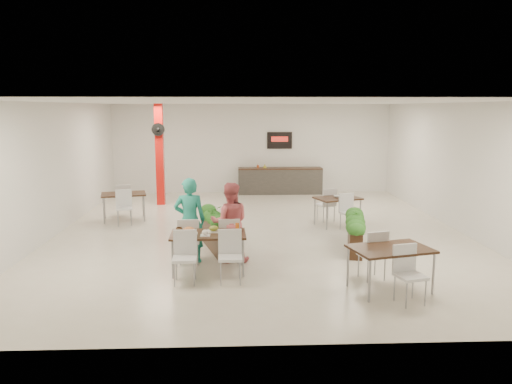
{
  "coord_description": "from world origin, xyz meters",
  "views": [
    {
      "loc": [
        -0.62,
        -12.08,
        3.08
      ],
      "look_at": [
        -0.13,
        -0.46,
        1.1
      ],
      "focal_mm": 35.0,
      "sensor_mm": 36.0,
      "label": 1
    }
  ],
  "objects_px": {
    "service_counter": "(280,180)",
    "planter_right": "(355,229)",
    "diner_woman": "(230,222)",
    "side_table_b": "(338,202)",
    "red_column": "(160,153)",
    "planter_left": "(215,227)",
    "diner_man": "(190,220)",
    "side_table_c": "(390,254)",
    "main_table": "(208,239)",
    "side_table_a": "(124,198)"
  },
  "relations": [
    {
      "from": "planter_right",
      "to": "diner_man",
      "type": "bearing_deg",
      "value": -168.97
    },
    {
      "from": "service_counter",
      "to": "diner_man",
      "type": "distance_m",
      "value": 8.38
    },
    {
      "from": "main_table",
      "to": "side_table_a",
      "type": "distance_m",
      "value": 5.18
    },
    {
      "from": "main_table",
      "to": "planter_right",
      "type": "relative_size",
      "value": 0.99
    },
    {
      "from": "side_table_a",
      "to": "side_table_b",
      "type": "relative_size",
      "value": 1.0
    },
    {
      "from": "service_counter",
      "to": "planter_right",
      "type": "bearing_deg",
      "value": -82.32
    },
    {
      "from": "diner_woman",
      "to": "diner_man",
      "type": "bearing_deg",
      "value": -1.4
    },
    {
      "from": "red_column",
      "to": "diner_man",
      "type": "height_order",
      "value": "red_column"
    },
    {
      "from": "red_column",
      "to": "side_table_a",
      "type": "xyz_separation_m",
      "value": [
        -0.68,
        -2.26,
        -1.01
      ]
    },
    {
      "from": "diner_man",
      "to": "planter_right",
      "type": "relative_size",
      "value": 1.03
    },
    {
      "from": "red_column",
      "to": "side_table_c",
      "type": "bearing_deg",
      "value": -57.64
    },
    {
      "from": "diner_woman",
      "to": "side_table_c",
      "type": "distance_m",
      "value": 3.24
    },
    {
      "from": "service_counter",
      "to": "planter_right",
      "type": "xyz_separation_m",
      "value": [
        0.98,
        -7.3,
        -0.02
      ]
    },
    {
      "from": "planter_left",
      "to": "side_table_a",
      "type": "bearing_deg",
      "value": 131.59
    },
    {
      "from": "service_counter",
      "to": "planter_left",
      "type": "xyz_separation_m",
      "value": [
        -2.05,
        -7.09,
        0.01
      ]
    },
    {
      "from": "service_counter",
      "to": "diner_man",
      "type": "bearing_deg",
      "value": -107.56
    },
    {
      "from": "red_column",
      "to": "side_table_c",
      "type": "distance_m",
      "value": 9.38
    },
    {
      "from": "red_column",
      "to": "main_table",
      "type": "height_order",
      "value": "red_column"
    },
    {
      "from": "side_table_a",
      "to": "diner_woman",
      "type": "bearing_deg",
      "value": -65.4
    },
    {
      "from": "red_column",
      "to": "side_table_a",
      "type": "distance_m",
      "value": 2.57
    },
    {
      "from": "side_table_a",
      "to": "side_table_c",
      "type": "height_order",
      "value": "same"
    },
    {
      "from": "diner_man",
      "to": "side_table_b",
      "type": "xyz_separation_m",
      "value": [
        3.59,
        2.98,
        -0.23
      ]
    },
    {
      "from": "planter_left",
      "to": "planter_right",
      "type": "bearing_deg",
      "value": -4.03
    },
    {
      "from": "diner_woman",
      "to": "side_table_b",
      "type": "height_order",
      "value": "diner_woman"
    },
    {
      "from": "side_table_c",
      "to": "planter_right",
      "type": "bearing_deg",
      "value": 75.88
    },
    {
      "from": "main_table",
      "to": "side_table_b",
      "type": "xyz_separation_m",
      "value": [
        3.2,
        3.64,
        -0.01
      ]
    },
    {
      "from": "planter_left",
      "to": "service_counter",
      "type": "bearing_deg",
      "value": 73.84
    },
    {
      "from": "red_column",
      "to": "planter_left",
      "type": "distance_m",
      "value": 5.69
    },
    {
      "from": "red_column",
      "to": "service_counter",
      "type": "height_order",
      "value": "red_column"
    },
    {
      "from": "red_column",
      "to": "side_table_b",
      "type": "relative_size",
      "value": 1.92
    },
    {
      "from": "main_table",
      "to": "side_table_b",
      "type": "bearing_deg",
      "value": 48.61
    },
    {
      "from": "main_table",
      "to": "diner_woman",
      "type": "height_order",
      "value": "diner_woman"
    },
    {
      "from": "red_column",
      "to": "side_table_a",
      "type": "relative_size",
      "value": 1.91
    },
    {
      "from": "red_column",
      "to": "planter_right",
      "type": "bearing_deg",
      "value": -47.49
    },
    {
      "from": "diner_woman",
      "to": "service_counter",
      "type": "bearing_deg",
      "value": -103.6
    },
    {
      "from": "planter_right",
      "to": "planter_left",
      "type": "bearing_deg",
      "value": 175.97
    },
    {
      "from": "side_table_c",
      "to": "side_table_a",
      "type": "bearing_deg",
      "value": 120.99
    },
    {
      "from": "diner_woman",
      "to": "planter_right",
      "type": "relative_size",
      "value": 0.97
    },
    {
      "from": "service_counter",
      "to": "side_table_c",
      "type": "relative_size",
      "value": 1.79
    },
    {
      "from": "side_table_c",
      "to": "main_table",
      "type": "bearing_deg",
      "value": 146.3
    },
    {
      "from": "red_column",
      "to": "diner_woman",
      "type": "relative_size",
      "value": 1.99
    },
    {
      "from": "red_column",
      "to": "planter_right",
      "type": "distance_m",
      "value": 7.46
    },
    {
      "from": "service_counter",
      "to": "side_table_b",
      "type": "height_order",
      "value": "service_counter"
    },
    {
      "from": "planter_left",
      "to": "planter_right",
      "type": "relative_size",
      "value": 1.11
    },
    {
      "from": "diner_man",
      "to": "planter_right",
      "type": "xyz_separation_m",
      "value": [
        3.51,
        0.68,
        -0.38
      ]
    },
    {
      "from": "diner_woman",
      "to": "main_table",
      "type": "bearing_deg",
      "value": 56.58
    },
    {
      "from": "main_table",
      "to": "side_table_b",
      "type": "height_order",
      "value": "same"
    },
    {
      "from": "main_table",
      "to": "planter_right",
      "type": "xyz_separation_m",
      "value": [
        3.12,
        1.34,
        -0.16
      ]
    },
    {
      "from": "planter_right",
      "to": "side_table_c",
      "type": "bearing_deg",
      "value": -89.82
    },
    {
      "from": "main_table",
      "to": "planter_left",
      "type": "bearing_deg",
      "value": 86.93
    }
  ]
}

